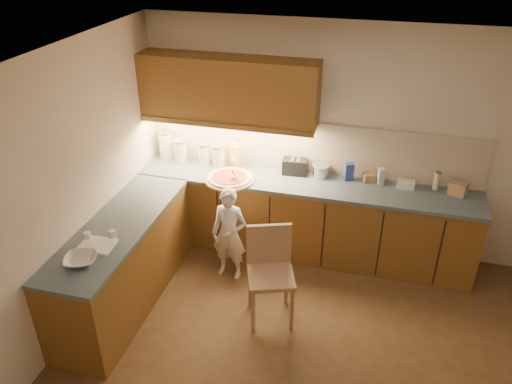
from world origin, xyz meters
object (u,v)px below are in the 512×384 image
toaster (295,167)px  wooden_chair (270,267)px  pizza_on_board (230,178)px  child (229,234)px  oil_jug (235,156)px

toaster → wooden_chair: bearing=-92.6°
pizza_on_board → child: 0.63m
wooden_chair → toaster: 1.35m
wooden_chair → toaster: size_ratio=3.36×
wooden_chair → oil_jug: size_ratio=3.15×
pizza_on_board → toaster: pizza_on_board is taller
pizza_on_board → wooden_chair: (0.68, -0.93, -0.39)m
oil_jug → toaster: bearing=0.8°
oil_jug → toaster: oil_jug is taller
child → oil_jug: (-0.17, 0.80, 0.53)m
child → oil_jug: bearing=106.4°
pizza_on_board → toaster: (0.66, 0.35, 0.06)m
child → wooden_chair: child is taller
pizza_on_board → oil_jug: 0.36m
pizza_on_board → oil_jug: bearing=97.0°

